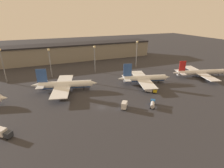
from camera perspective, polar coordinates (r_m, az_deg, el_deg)
ground at (r=88.65m, az=-3.42°, el=-7.63°), size 600.00×600.00×0.00m
terminal_building at (r=183.38m, az=-14.39°, el=10.00°), size 175.39×22.29×16.73m
airplane_1 at (r=109.78m, az=-15.22°, el=-0.24°), size 39.32×38.89×14.23m
airplane_2 at (r=119.26m, az=10.37°, el=1.80°), size 35.95×36.46×14.07m
airplane_3 at (r=147.92m, az=27.14°, el=3.43°), size 45.52×37.96×12.27m
service_vehicle_1 at (r=79.92m, az=-32.14°, el=-13.25°), size 7.19×6.65×3.53m
service_vehicle_2 at (r=106.58m, az=12.43°, el=-1.83°), size 6.73×6.41×3.13m
service_vehicle_3 at (r=90.87m, az=13.13°, el=-6.29°), size 6.07×7.12×2.68m
service_vehicle_4 at (r=86.72m, az=4.05°, el=-6.80°), size 5.13×5.89×3.80m
lamp_post_0 at (r=135.95m, az=-32.23°, el=6.31°), size 1.80×1.80×23.42m
lamp_post_1 at (r=134.06m, az=-19.65°, el=7.71°), size 1.80×1.80×21.39m
lamp_post_2 at (r=139.44m, az=-5.67°, el=9.33°), size 1.80×1.80×21.26m
lamp_post_3 at (r=154.02m, az=8.10°, el=10.75°), size 1.80×1.80×22.96m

